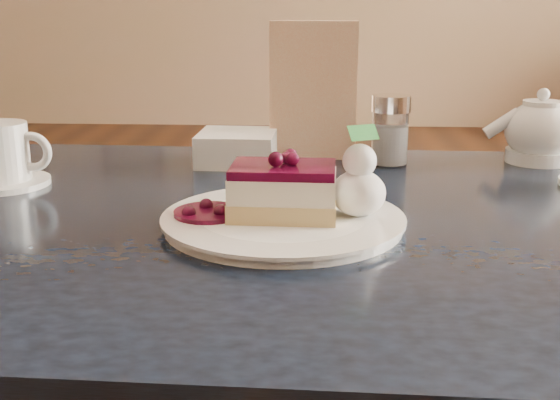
{
  "coord_description": "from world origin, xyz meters",
  "views": [
    {
      "loc": [
        -0.0,
        -0.64,
        0.96
      ],
      "look_at": [
        -0.04,
        0.02,
        0.77
      ],
      "focal_mm": 45.0,
      "sensor_mm": 36.0,
      "label": 1
    }
  ],
  "objects_px": {
    "dessert_plate": "(283,221)",
    "tea_set": "(551,140)",
    "main_table": "(286,274)",
    "cheesecake_slice": "(283,191)",
    "coffee_set": "(2,158)"
  },
  "relations": [
    {
      "from": "tea_set",
      "to": "main_table",
      "type": "bearing_deg",
      "value": -145.48
    },
    {
      "from": "tea_set",
      "to": "coffee_set",
      "type": "bearing_deg",
      "value": -169.03
    },
    {
      "from": "main_table",
      "to": "tea_set",
      "type": "height_order",
      "value": "tea_set"
    },
    {
      "from": "dessert_plate",
      "to": "cheesecake_slice",
      "type": "distance_m",
      "value": 0.03
    },
    {
      "from": "main_table",
      "to": "cheesecake_slice",
      "type": "distance_m",
      "value": 0.13
    },
    {
      "from": "main_table",
      "to": "cheesecake_slice",
      "type": "height_order",
      "value": "cheesecake_slice"
    },
    {
      "from": "main_table",
      "to": "cheesecake_slice",
      "type": "xyz_separation_m",
      "value": [
        -0.0,
        -0.05,
        0.12
      ]
    },
    {
      "from": "main_table",
      "to": "tea_set",
      "type": "relative_size",
      "value": 4.59
    },
    {
      "from": "dessert_plate",
      "to": "cheesecake_slice",
      "type": "relative_size",
      "value": 2.2
    },
    {
      "from": "dessert_plate",
      "to": "tea_set",
      "type": "xyz_separation_m",
      "value": [
        0.39,
        0.31,
        0.04
      ]
    },
    {
      "from": "main_table",
      "to": "tea_set",
      "type": "xyz_separation_m",
      "value": [
        0.38,
        0.26,
        0.12
      ]
    },
    {
      "from": "dessert_plate",
      "to": "coffee_set",
      "type": "distance_m",
      "value": 0.42
    },
    {
      "from": "main_table",
      "to": "coffee_set",
      "type": "distance_m",
      "value": 0.42
    },
    {
      "from": "main_table",
      "to": "coffee_set",
      "type": "bearing_deg",
      "value": 165.35
    },
    {
      "from": "dessert_plate",
      "to": "coffee_set",
      "type": "bearing_deg",
      "value": 157.02
    }
  ]
}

